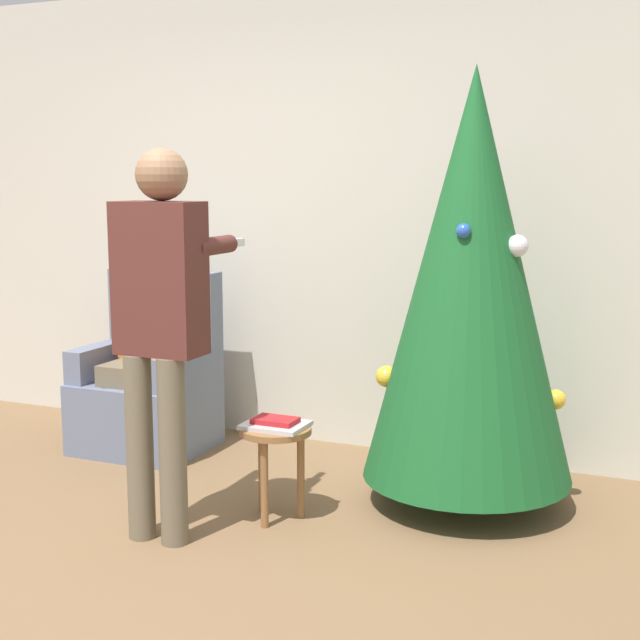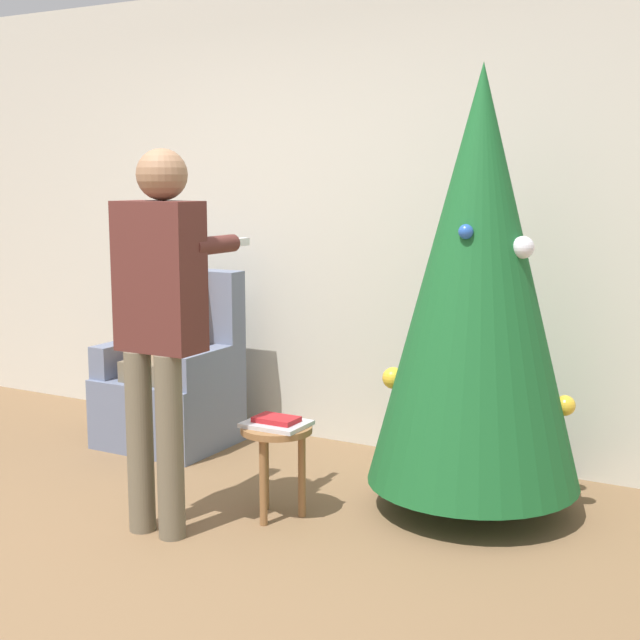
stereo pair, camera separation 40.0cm
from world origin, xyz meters
The scene contains 9 objects.
ground_plane centered at (0.00, 0.00, 0.00)m, with size 14.00×14.00×0.00m, color brown.
wall_back centered at (0.00, 2.23, 1.35)m, with size 8.00×0.06×2.70m.
christmas_tree centered at (1.13, 1.52, 1.12)m, with size 1.01×1.01×2.10m.
armchair centered at (-0.82, 1.70, 0.35)m, with size 0.71×0.62×1.03m.
person_seated centered at (-0.82, 1.67, 0.67)m, with size 0.36×0.46×1.23m.
person_standing centered at (0.00, 0.60, 1.02)m, with size 0.40×0.57×1.71m.
side_stool centered at (0.36, 0.98, 0.36)m, with size 0.34×0.34×0.44m.
laptop centered at (0.36, 0.98, 0.45)m, with size 0.29×0.23×0.02m.
book centered at (0.36, 0.98, 0.47)m, with size 0.20×0.13×0.02m.
Camera 1 is at (2.12, -2.60, 1.58)m, focal length 50.00 mm.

